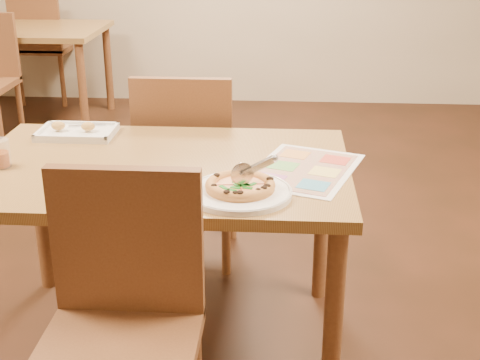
# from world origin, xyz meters

# --- Properties ---
(dining_table) EXTENTS (1.30, 0.85, 0.72)m
(dining_table) POSITION_xyz_m (0.00, 0.00, 0.63)
(dining_table) COLOR olive
(dining_table) RESTS_ON ground
(chair_near) EXTENTS (0.42, 0.42, 0.47)m
(chair_near) POSITION_xyz_m (0.00, -0.60, 0.57)
(chair_near) COLOR brown
(chair_near) RESTS_ON ground
(chair_far) EXTENTS (0.42, 0.42, 0.47)m
(chair_far) POSITION_xyz_m (-0.00, 0.60, 0.57)
(chair_far) COLOR brown
(chair_far) RESTS_ON ground
(bg_table) EXTENTS (1.30, 0.85, 0.72)m
(bg_table) POSITION_xyz_m (-1.60, 2.80, 0.63)
(bg_table) COLOR olive
(bg_table) RESTS_ON ground
(bg_chair_far) EXTENTS (0.42, 0.42, 0.47)m
(bg_chair_far) POSITION_xyz_m (-1.60, 3.30, 0.57)
(bg_chair_far) COLOR brown
(bg_chair_far) RESTS_ON ground
(plate) EXTENTS (0.40, 0.40, 0.02)m
(plate) POSITION_xyz_m (0.29, -0.25, 0.73)
(plate) COLOR silver
(plate) RESTS_ON dining_table
(pizza) EXTENTS (0.22, 0.22, 0.03)m
(pizza) POSITION_xyz_m (0.29, -0.25, 0.75)
(pizza) COLOR #D38848
(pizza) RESTS_ON plate
(pizza_cutter) EXTENTS (0.14, 0.06, 0.08)m
(pizza_cutter) POSITION_xyz_m (0.33, -0.24, 0.80)
(pizza_cutter) COLOR silver
(pizza_cutter) RESTS_ON pizza
(appetizer_tray) EXTENTS (0.29, 0.20, 0.06)m
(appetizer_tray) POSITION_xyz_m (-0.37, 0.29, 0.73)
(appetizer_tray) COLOR silver
(appetizer_tray) RESTS_ON dining_table
(menu) EXTENTS (0.44, 0.52, 0.00)m
(menu) POSITION_xyz_m (0.49, -0.03, 0.72)
(menu) COLOR silver
(menu) RESTS_ON dining_table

